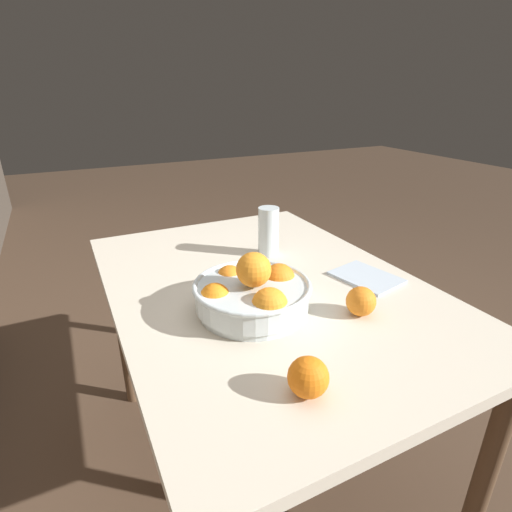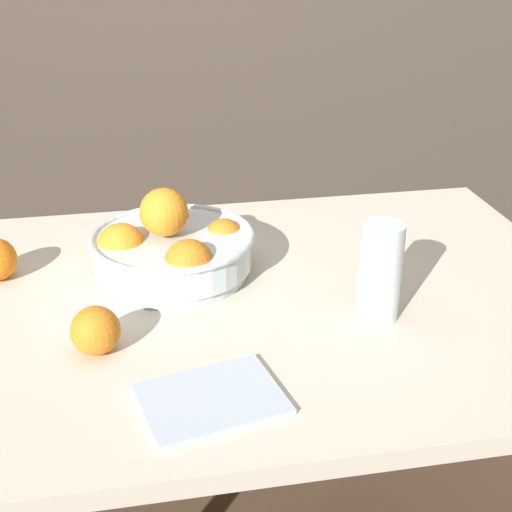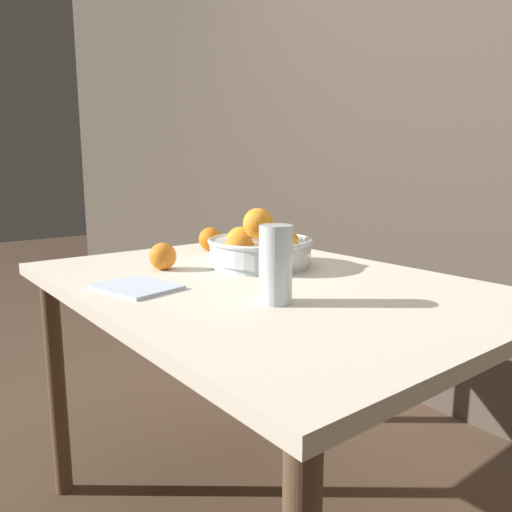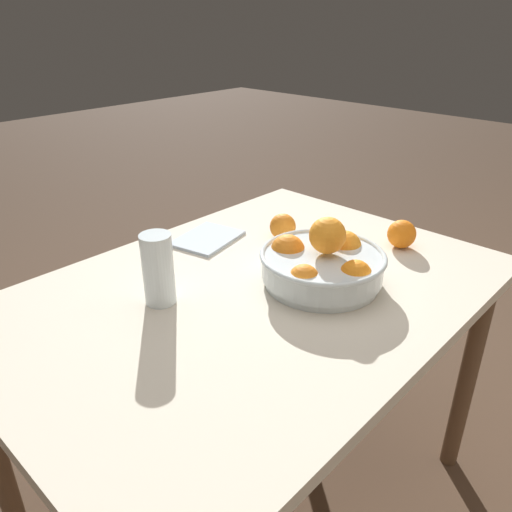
{
  "view_description": "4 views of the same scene",
  "coord_description": "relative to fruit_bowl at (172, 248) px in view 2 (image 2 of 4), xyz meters",
  "views": [
    {
      "loc": [
        -0.89,
        0.46,
        1.21
      ],
      "look_at": [
        -0.0,
        0.03,
        0.79
      ],
      "focal_mm": 28.0,
      "sensor_mm": 36.0,
      "label": 1
    },
    {
      "loc": [
        -0.18,
        -1.02,
        1.28
      ],
      "look_at": [
        0.01,
        0.03,
        0.76
      ],
      "focal_mm": 50.0,
      "sensor_mm": 36.0,
      "label": 2
    },
    {
      "loc": [
        0.91,
        -0.74,
        0.98
      ],
      "look_at": [
        -0.01,
        -0.01,
        0.76
      ],
      "focal_mm": 35.0,
      "sensor_mm": 36.0,
      "label": 3
    },
    {
      "loc": [
        0.71,
        0.68,
        1.27
      ],
      "look_at": [
        0.01,
        0.02,
        0.79
      ],
      "focal_mm": 35.0,
      "sensor_mm": 36.0,
      "label": 4
    }
  ],
  "objects": [
    {
      "name": "orange_loose_near_bowl",
      "position": [
        -0.13,
        -0.23,
        -0.01
      ],
      "size": [
        0.07,
        0.07,
        0.07
      ],
      "primitive_type": "sphere",
      "color": "orange",
      "rests_on": "dining_table"
    },
    {
      "name": "fruit_bowl",
      "position": [
        0.0,
        0.0,
        0.0
      ],
      "size": [
        0.29,
        0.29,
        0.16
      ],
      "color": "silver",
      "rests_on": "dining_table"
    },
    {
      "name": "dining_table",
      "position": [
        0.12,
        -0.1,
        -0.13
      ],
      "size": [
        1.15,
        0.82,
        0.7
      ],
      "color": "beige",
      "rests_on": "ground_plane"
    },
    {
      "name": "napkin",
      "position": [
        0.02,
        -0.37,
        -0.05
      ],
      "size": [
        0.21,
        0.17,
        0.01
      ],
      "primitive_type": "cube",
      "rotation": [
        0.0,
        0.0,
        0.22
      ],
      "color": "silver",
      "rests_on": "dining_table"
    },
    {
      "name": "juice_glass",
      "position": [
        0.3,
        -0.2,
        0.02
      ],
      "size": [
        0.07,
        0.07,
        0.16
      ],
      "color": "#F4A314",
      "rests_on": "dining_table"
    }
  ]
}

